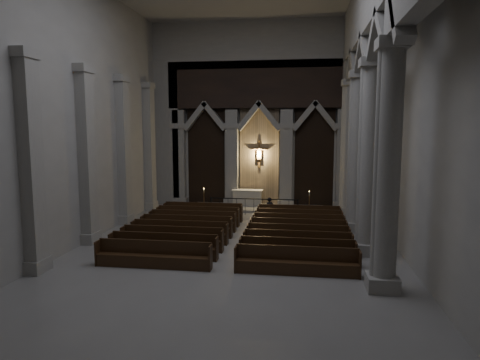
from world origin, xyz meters
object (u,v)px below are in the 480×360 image
at_px(altar_rail, 254,204).
at_px(candle_stand_right, 309,209).
at_px(altar, 247,197).
at_px(pews, 239,234).
at_px(candle_stand_left, 204,205).
at_px(worshipper, 270,209).

bearing_deg(altar_rail, candle_stand_right, 6.21).
xyz_separation_m(altar, pews, (0.70, -8.38, -0.34)).
distance_m(altar, candle_stand_left, 3.02).
bearing_deg(pews, candle_stand_right, 62.40).
height_order(altar_rail, pews, altar_rail).
relative_size(candle_stand_left, worshipper, 1.09).
xyz_separation_m(altar, candle_stand_right, (3.99, -2.08, -0.26)).
bearing_deg(pews, altar_rail, 90.00).
distance_m(altar, altar_rail, 2.54).
bearing_deg(altar, candle_stand_right, -27.53).
height_order(altar_rail, candle_stand_right, candle_stand_right).
xyz_separation_m(altar_rail, candle_stand_right, (3.29, 0.36, -0.29)).
bearing_deg(candle_stand_right, worshipper, -141.72).
bearing_deg(candle_stand_right, altar_rail, -173.79).
bearing_deg(candle_stand_left, worshipper, -27.86).
distance_m(altar_rail, candle_stand_left, 3.41).
bearing_deg(candle_stand_right, pews, -117.60).
xyz_separation_m(altar_rail, pews, (0.00, -5.94, -0.37)).
relative_size(altar_rail, pews, 0.54).
height_order(altar_rail, candle_stand_left, candle_stand_left).
bearing_deg(candle_stand_left, altar, 30.94).
relative_size(altar_rail, candle_stand_right, 3.57).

